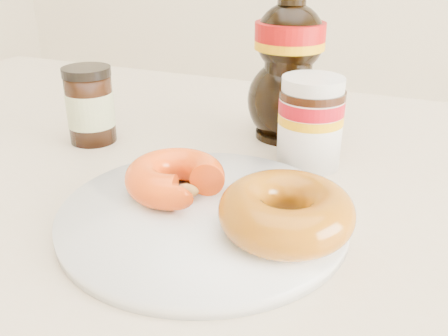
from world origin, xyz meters
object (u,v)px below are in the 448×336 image
at_px(donut_whole, 286,212).
at_px(nutella_jar, 311,119).
at_px(dining_table, 218,263).
at_px(syrup_bottle, 289,61).
at_px(donut_bitten, 175,177).
at_px(dark_jar, 90,106).
at_px(plate, 203,215).

xyz_separation_m(donut_whole, nutella_jar, (-0.02, 0.18, 0.02)).
bearing_deg(dining_table, donut_whole, -33.73).
xyz_separation_m(donut_whole, syrup_bottle, (-0.08, 0.26, 0.07)).
xyz_separation_m(donut_bitten, donut_whole, (0.12, -0.03, 0.00)).
bearing_deg(dining_table, dark_jar, 159.22).
xyz_separation_m(donut_bitten, syrup_bottle, (0.05, 0.23, 0.07)).
xyz_separation_m(donut_bitten, dark_jar, (-0.18, 0.11, 0.02)).
bearing_deg(donut_whole, dark_jar, 155.08).
distance_m(donut_whole, nutella_jar, 0.18).
bearing_deg(donut_whole, plate, 173.35).
height_order(nutella_jar, syrup_bottle, syrup_bottle).
distance_m(plate, syrup_bottle, 0.27).
distance_m(dining_table, syrup_bottle, 0.27).
bearing_deg(donut_whole, syrup_bottle, 106.62).
bearing_deg(donut_bitten, dining_table, 29.25).
bearing_deg(dark_jar, plate, -30.69).
distance_m(donut_bitten, nutella_jar, 0.18).
relative_size(syrup_bottle, dark_jar, 2.08).
height_order(dining_table, nutella_jar, nutella_jar).
height_order(dining_table, donut_bitten, donut_bitten).
bearing_deg(dark_jar, donut_bitten, -31.70).
bearing_deg(syrup_bottle, dark_jar, -153.53).
bearing_deg(donut_bitten, dark_jar, 132.19).
height_order(donut_bitten, dark_jar, dark_jar).
relative_size(plate, nutella_jar, 2.58).
bearing_deg(donut_whole, nutella_jar, 97.97).
xyz_separation_m(dining_table, syrup_bottle, (0.01, 0.20, 0.19)).
bearing_deg(dark_jar, nutella_jar, 7.29).
xyz_separation_m(donut_bitten, nutella_jar, (0.10, 0.15, 0.03)).
bearing_deg(dining_table, nutella_jar, 60.93).
relative_size(donut_bitten, nutella_jar, 0.94).
height_order(donut_whole, dark_jar, dark_jar).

